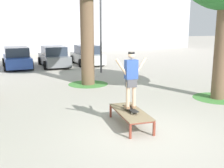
{
  "coord_description": "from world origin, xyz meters",
  "views": [
    {
      "loc": [
        -3.55,
        -6.42,
        2.98
      ],
      "look_at": [
        -0.11,
        2.17,
        1.0
      ],
      "focal_mm": 43.68,
      "sensor_mm": 36.0,
      "label": 1
    }
  ],
  "objects_px": {
    "skate_box": "(130,113)",
    "car_grey": "(54,57)",
    "skateboard": "(131,109)",
    "skater": "(131,76)",
    "car_blue": "(17,58)",
    "light_post": "(101,12)",
    "car_white": "(87,56)"
  },
  "relations": [
    {
      "from": "skater",
      "to": "car_white",
      "type": "xyz_separation_m",
      "value": [
        2.67,
        13.5,
        -0.84
      ]
    },
    {
      "from": "car_blue",
      "to": "car_white",
      "type": "relative_size",
      "value": 1.01
    },
    {
      "from": "skater",
      "to": "skate_box",
      "type": "bearing_deg",
      "value": 84.55
    },
    {
      "from": "skateboard",
      "to": "car_grey",
      "type": "bearing_deg",
      "value": 89.72
    },
    {
      "from": "skate_box",
      "to": "car_white",
      "type": "height_order",
      "value": "car_white"
    },
    {
      "from": "car_white",
      "to": "light_post",
      "type": "xyz_separation_m",
      "value": [
        -0.26,
        -4.06,
        3.13
      ]
    },
    {
      "from": "car_grey",
      "to": "skate_box",
      "type": "bearing_deg",
      "value": -90.28
    },
    {
      "from": "skateboard",
      "to": "car_blue",
      "type": "relative_size",
      "value": 0.19
    },
    {
      "from": "skater",
      "to": "light_post",
      "type": "relative_size",
      "value": 0.29
    },
    {
      "from": "skate_box",
      "to": "car_grey",
      "type": "height_order",
      "value": "car_grey"
    },
    {
      "from": "skateboard",
      "to": "car_blue",
      "type": "bearing_deg",
      "value": 100.63
    },
    {
      "from": "skate_box",
      "to": "car_grey",
      "type": "relative_size",
      "value": 0.46
    },
    {
      "from": "skateboard",
      "to": "car_grey",
      "type": "height_order",
      "value": "car_grey"
    },
    {
      "from": "skateboard",
      "to": "light_post",
      "type": "distance_m",
      "value": 10.28
    },
    {
      "from": "skater",
      "to": "car_blue",
      "type": "xyz_separation_m",
      "value": [
        -2.54,
        13.53,
        -0.84
      ]
    },
    {
      "from": "skater",
      "to": "car_blue",
      "type": "height_order",
      "value": "skater"
    },
    {
      "from": "skateboard",
      "to": "car_white",
      "type": "height_order",
      "value": "car_white"
    },
    {
      "from": "skateboard",
      "to": "skater",
      "type": "xyz_separation_m",
      "value": [
        0.0,
        0.0,
        0.99
      ]
    },
    {
      "from": "skateboard",
      "to": "skater",
      "type": "height_order",
      "value": "skater"
    },
    {
      "from": "skate_box",
      "to": "car_blue",
      "type": "bearing_deg",
      "value": 100.64
    },
    {
      "from": "skate_box",
      "to": "skateboard",
      "type": "relative_size",
      "value": 2.43
    },
    {
      "from": "skate_box",
      "to": "car_blue",
      "type": "xyz_separation_m",
      "value": [
        -2.54,
        13.53,
        0.28
      ]
    },
    {
      "from": "skater",
      "to": "light_post",
      "type": "xyz_separation_m",
      "value": [
        2.41,
        9.44,
        2.29
      ]
    },
    {
      "from": "skate_box",
      "to": "car_white",
      "type": "xyz_separation_m",
      "value": [
        2.67,
        13.49,
        0.28
      ]
    },
    {
      "from": "skater",
      "to": "car_blue",
      "type": "relative_size",
      "value": 0.4
    },
    {
      "from": "car_grey",
      "to": "light_post",
      "type": "height_order",
      "value": "light_post"
    },
    {
      "from": "skater",
      "to": "light_post",
      "type": "distance_m",
      "value": 10.01
    },
    {
      "from": "skate_box",
      "to": "car_blue",
      "type": "distance_m",
      "value": 13.77
    },
    {
      "from": "skateboard",
      "to": "car_grey",
      "type": "distance_m",
      "value": 13.35
    },
    {
      "from": "skate_box",
      "to": "light_post",
      "type": "distance_m",
      "value": 10.31
    },
    {
      "from": "skater",
      "to": "light_post",
      "type": "bearing_deg",
      "value": 75.66
    },
    {
      "from": "skater",
      "to": "car_grey",
      "type": "height_order",
      "value": "skater"
    }
  ]
}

